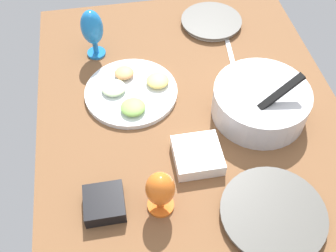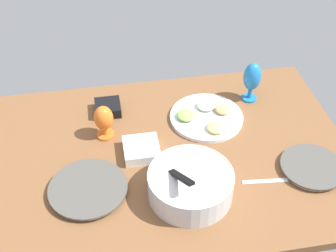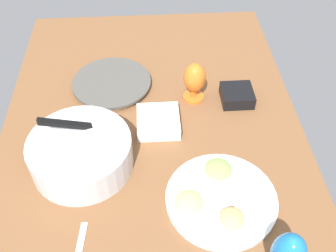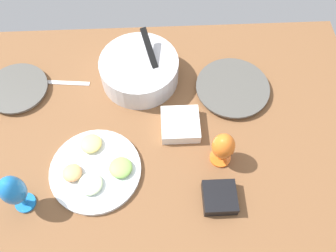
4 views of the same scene
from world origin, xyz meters
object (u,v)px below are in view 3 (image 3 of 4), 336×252
at_px(square_bowl_black, 237,95).
at_px(dinner_plate_right, 112,84).
at_px(mixing_bowl, 81,152).
at_px(square_bowl_white, 158,121).
at_px(fruit_platter, 221,198).
at_px(hurricane_glass_orange, 195,79).

bearing_deg(square_bowl_black, dinner_plate_right, 76.81).
bearing_deg(mixing_bowl, dinner_plate_right, -11.71).
bearing_deg(square_bowl_white, fruit_platter, -151.91).
height_order(dinner_plate_right, square_bowl_black, square_bowl_black).
relative_size(mixing_bowl, square_bowl_black, 2.78).
height_order(mixing_bowl, fruit_platter, mixing_bowl).
bearing_deg(mixing_bowl, fruit_platter, -111.47).
xyz_separation_m(dinner_plate_right, mixing_bowl, (-0.38, 0.08, 0.05)).
xyz_separation_m(mixing_bowl, square_bowl_white, (0.15, -0.25, -0.03)).
height_order(hurricane_glass_orange, square_bowl_black, hurricane_glass_orange).
height_order(hurricane_glass_orange, square_bowl_white, hurricane_glass_orange).
xyz_separation_m(dinner_plate_right, fruit_platter, (-0.54, -0.34, 0.00)).
relative_size(dinner_plate_right, hurricane_glass_orange, 1.94).
height_order(fruit_platter, square_bowl_white, same).
bearing_deg(square_bowl_black, mixing_bowl, 116.34).
bearing_deg(square_bowl_white, mixing_bowl, 121.73).
relative_size(square_bowl_black, square_bowl_white, 0.79).
bearing_deg(square_bowl_black, hurricane_glass_orange, 81.79).
relative_size(mixing_bowl, hurricane_glass_orange, 2.06).
relative_size(dinner_plate_right, square_bowl_black, 2.62).
bearing_deg(mixing_bowl, square_bowl_white, -58.27).
xyz_separation_m(fruit_platter, square_bowl_black, (0.43, -0.13, 0.01)).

